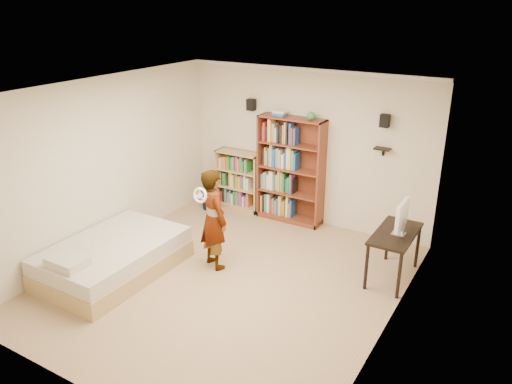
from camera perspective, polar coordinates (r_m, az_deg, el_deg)
ground at (r=7.22m, az=-3.27°, el=-10.13°), size 4.50×5.00×0.01m
room_shell at (r=6.48m, az=-3.60°, el=3.27°), size 4.52×5.02×2.71m
crown_molding at (r=6.25m, az=-3.79°, el=11.21°), size 4.50×5.00×0.06m
speaker_left at (r=8.92m, az=-0.55°, el=9.95°), size 0.14×0.12×0.20m
speaker_right at (r=7.97m, az=14.51°, el=7.89°), size 0.14×0.12×0.20m
wall_shelf at (r=8.10m, az=14.24°, el=4.81°), size 0.25×0.16×0.02m
tall_bookshelf at (r=8.74m, az=3.98°, el=2.46°), size 1.19×0.35×1.88m
low_bookshelf at (r=9.38m, az=-1.95°, el=1.34°), size 0.89×0.33×1.11m
computer_desk at (r=7.39m, az=15.40°, el=-6.97°), size 0.53×1.05×0.72m
imac at (r=7.08m, az=16.16°, el=-2.87°), size 0.17×0.50×0.49m
daybed at (r=7.56m, az=-16.03°, el=-6.81°), size 1.34×2.06×0.61m
person at (r=7.28m, az=-4.92°, el=-3.12°), size 0.65×0.56×1.52m
wii_wheel at (r=6.89m, az=-6.40°, el=-0.38°), size 0.23×0.09×0.23m
navy_bag at (r=9.42m, az=-5.29°, el=-0.85°), size 0.37×0.28×0.44m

